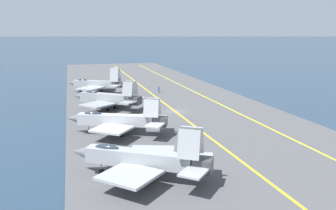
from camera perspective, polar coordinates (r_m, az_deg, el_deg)
The scene contains 9 objects.
ground_plane at distance 71.01m, azimuth 1.14°, elevation -1.34°, with size 2000.00×2000.00×0.00m, color #23384C.
carrier_deck at distance 70.96m, azimuth 1.14°, elevation -1.18°, with size 214.96×41.88×0.40m, color #4C4C4F.
deck_stripe_foul_line at distance 74.95m, azimuth 9.61°, elevation -0.48°, with size 193.47×0.36×0.01m, color yellow.
deck_stripe_centerline at distance 70.92m, azimuth 1.14°, elevation -1.02°, with size 193.47×0.36×0.01m, color yellow.
parked_jet_nearest at distance 38.68m, azimuth -4.26°, elevation -8.56°, with size 12.98×15.60×6.18m.
parked_jet_second at distance 55.26m, azimuth -8.03°, elevation -2.40°, with size 12.05×15.96×5.81m.
parked_jet_third at distance 73.27m, azimuth -9.72°, elevation 1.07°, with size 13.64×14.64×6.10m.
parked_jet_fourth at distance 93.09m, azimuth -11.35°, elevation 3.36°, with size 13.99×15.17×6.57m.
crew_blue_vest at distance 91.75m, azimuth -1.49°, elevation 2.55°, with size 0.46×0.41×1.77m.
Camera 1 is at (-66.24, 19.79, 16.22)m, focal length 38.00 mm.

